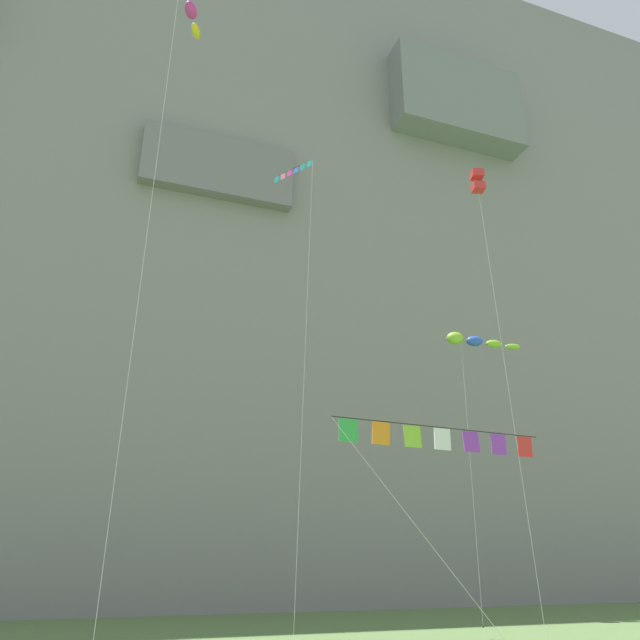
{
  "coord_description": "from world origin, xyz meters",
  "views": [
    {
      "loc": [
        -7.14,
        3.65,
        3.35
      ],
      "look_at": [
        1.44,
        26.85,
        13.1
      ],
      "focal_mm": 34.36,
      "sensor_mm": 36.0,
      "label": 1
    }
  ],
  "objects_px": {
    "kite_banner_mid_center": "(294,201)",
    "kite_box_near_cliff": "(478,183)",
    "kite_windsock_low_left": "(473,341)",
    "kite_banner_upper_left": "(443,441)"
  },
  "relations": [
    {
      "from": "kite_banner_mid_center",
      "to": "kite_banner_upper_left",
      "type": "bearing_deg",
      "value": -89.94
    },
    {
      "from": "kite_windsock_low_left",
      "to": "kite_banner_upper_left",
      "type": "relative_size",
      "value": 2.6
    },
    {
      "from": "kite_banner_mid_center",
      "to": "kite_box_near_cliff",
      "type": "bearing_deg",
      "value": -38.66
    },
    {
      "from": "kite_windsock_low_left",
      "to": "kite_banner_upper_left",
      "type": "height_order",
      "value": "kite_windsock_low_left"
    },
    {
      "from": "kite_box_near_cliff",
      "to": "kite_windsock_low_left",
      "type": "relative_size",
      "value": 1.25
    },
    {
      "from": "kite_windsock_low_left",
      "to": "kite_banner_upper_left",
      "type": "distance_m",
      "value": 27.12
    },
    {
      "from": "kite_box_near_cliff",
      "to": "kite_banner_upper_left",
      "type": "height_order",
      "value": "kite_box_near_cliff"
    },
    {
      "from": "kite_windsock_low_left",
      "to": "kite_banner_mid_center",
      "type": "relative_size",
      "value": 0.71
    },
    {
      "from": "kite_banner_mid_center",
      "to": "kite_windsock_low_left",
      "type": "bearing_deg",
      "value": 18.06
    },
    {
      "from": "kite_box_near_cliff",
      "to": "kite_windsock_low_left",
      "type": "bearing_deg",
      "value": 59.38
    }
  ]
}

